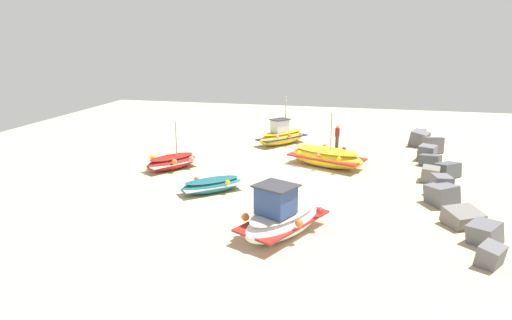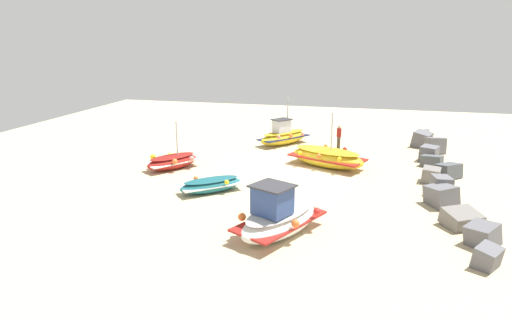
{
  "view_description": "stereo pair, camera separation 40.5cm",
  "coord_description": "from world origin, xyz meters",
  "px_view_note": "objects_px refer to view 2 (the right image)",
  "views": [
    {
      "loc": [
        26.25,
        4.28,
        7.73
      ],
      "look_at": [
        1.75,
        -1.61,
        0.9
      ],
      "focal_mm": 33.1,
      "sensor_mm": 36.0,
      "label": 1
    },
    {
      "loc": [
        26.15,
        4.67,
        7.73
      ],
      "look_at": [
        1.75,
        -1.61,
        0.9
      ],
      "focal_mm": 33.1,
      "sensor_mm": 36.0,
      "label": 2
    }
  ],
  "objects_px": {
    "fishing_boat_4": "(283,136)",
    "fishing_boat_2": "(279,218)",
    "person_walking": "(339,135)",
    "fishing_boat_0": "(211,185)",
    "fishing_boat_1": "(327,157)",
    "fishing_boat_3": "(173,161)"
  },
  "relations": [
    {
      "from": "fishing_boat_4",
      "to": "fishing_boat_2",
      "type": "bearing_deg",
      "value": 47.32
    },
    {
      "from": "person_walking",
      "to": "fishing_boat_0",
      "type": "bearing_deg",
      "value": -158.12
    },
    {
      "from": "fishing_boat_1",
      "to": "fishing_boat_4",
      "type": "relative_size",
      "value": 1.22
    },
    {
      "from": "fishing_boat_3",
      "to": "fishing_boat_2",
      "type": "bearing_deg",
      "value": 80.82
    },
    {
      "from": "fishing_boat_1",
      "to": "fishing_boat_4",
      "type": "xyz_separation_m",
      "value": [
        -5.05,
        -3.63,
        0.03
      ]
    },
    {
      "from": "fishing_boat_0",
      "to": "fishing_boat_2",
      "type": "bearing_deg",
      "value": -86.29
    },
    {
      "from": "fishing_boat_1",
      "to": "person_walking",
      "type": "distance_m",
      "value": 4.71
    },
    {
      "from": "fishing_boat_0",
      "to": "fishing_boat_3",
      "type": "bearing_deg",
      "value": 94.78
    },
    {
      "from": "fishing_boat_0",
      "to": "fishing_boat_3",
      "type": "relative_size",
      "value": 0.93
    },
    {
      "from": "fishing_boat_0",
      "to": "fishing_boat_2",
      "type": "distance_m",
      "value": 6.04
    },
    {
      "from": "fishing_boat_0",
      "to": "fishing_boat_1",
      "type": "height_order",
      "value": "fishing_boat_1"
    },
    {
      "from": "fishing_boat_0",
      "to": "fishing_boat_2",
      "type": "relative_size",
      "value": 0.68
    },
    {
      "from": "fishing_boat_2",
      "to": "fishing_boat_3",
      "type": "height_order",
      "value": "fishing_boat_3"
    },
    {
      "from": "fishing_boat_1",
      "to": "fishing_boat_0",
      "type": "bearing_deg",
      "value": 73.17
    },
    {
      "from": "fishing_boat_0",
      "to": "fishing_boat_4",
      "type": "height_order",
      "value": "fishing_boat_4"
    },
    {
      "from": "fishing_boat_3",
      "to": "fishing_boat_4",
      "type": "bearing_deg",
      "value": -178.6
    },
    {
      "from": "fishing_boat_4",
      "to": "person_walking",
      "type": "xyz_separation_m",
      "value": [
        0.36,
        3.92,
        0.32
      ]
    },
    {
      "from": "fishing_boat_4",
      "to": "fishing_boat_0",
      "type": "bearing_deg",
      "value": 29.24
    },
    {
      "from": "fishing_boat_1",
      "to": "fishing_boat_3",
      "type": "xyz_separation_m",
      "value": [
        2.68,
        -8.69,
        -0.14
      ]
    },
    {
      "from": "fishing_boat_3",
      "to": "fishing_boat_1",
      "type": "bearing_deg",
      "value": 141.75
    },
    {
      "from": "fishing_boat_2",
      "to": "fishing_boat_3",
      "type": "relative_size",
      "value": 1.38
    },
    {
      "from": "fishing_boat_0",
      "to": "fishing_boat_3",
      "type": "xyz_separation_m",
      "value": [
        -3.37,
        -3.59,
        0.07
      ]
    }
  ]
}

